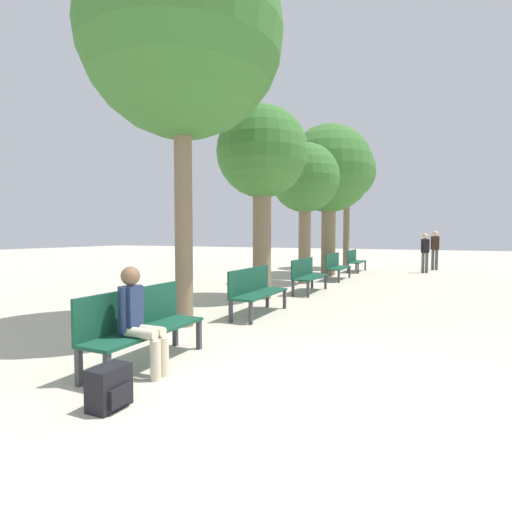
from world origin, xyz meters
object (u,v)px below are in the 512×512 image
object	(u,v)px
bench_row_1	(255,288)
bench_row_3	(336,265)
tree_row_4	(347,172)
bench_row_0	(140,322)
pedestrian_near	(425,250)
tree_row_0	(182,36)
tree_row_2	(305,180)
person_seated	(139,317)
bench_row_2	(307,273)
tree_row_3	(329,170)
tree_row_1	(262,156)
bench_row_4	(355,259)
backpack	(110,388)
pedestrian_mid	(435,248)

from	to	relation	value
bench_row_1	bench_row_3	world-z (taller)	same
bench_row_1	tree_row_4	distance (m)	12.18
bench_row_0	pedestrian_near	size ratio (longest dim) A/B	1.09
tree_row_0	tree_row_2	world-z (taller)	tree_row_0
tree_row_0	person_seated	world-z (taller)	tree_row_0
tree_row_2	tree_row_4	bearing A→B (deg)	90.00
bench_row_2	tree_row_4	world-z (taller)	tree_row_4
tree_row_2	bench_row_2	bearing A→B (deg)	-70.29
bench_row_3	tree_row_4	bearing A→B (deg)	98.20
tree_row_2	tree_row_3	xyz separation A→B (m)	(0.00, 2.98, 0.74)
bench_row_0	tree_row_0	bearing A→B (deg)	110.04
bench_row_0	tree_row_1	world-z (taller)	tree_row_1
bench_row_4	tree_row_4	bearing A→B (deg)	114.51
bench_row_2	bench_row_4	size ratio (longest dim) A/B	1.00
backpack	pedestrian_mid	xyz separation A→B (m)	(2.47, 16.69, 0.81)
bench_row_0	backpack	xyz separation A→B (m)	(0.60, -1.10, -0.33)
tree_row_3	pedestrian_mid	distance (m)	6.30
bench_row_0	backpack	bearing A→B (deg)	-61.42
backpack	bench_row_2	bearing A→B (deg)	94.43
tree_row_4	pedestrian_mid	world-z (taller)	tree_row_4
bench_row_2	tree_row_1	world-z (taller)	tree_row_1
bench_row_1	tree_row_3	xyz separation A→B (m)	(-0.70, 8.27, 3.55)
bench_row_4	tree_row_3	size ratio (longest dim) A/B	0.30
backpack	tree_row_3	bearing A→B (deg)	95.85
tree_row_4	pedestrian_near	xyz separation A→B (m)	(3.43, -0.88, -3.52)
bench_row_1	tree_row_2	xyz separation A→B (m)	(-0.70, 5.28, 2.80)
pedestrian_mid	bench_row_3	bearing A→B (deg)	-118.67
bench_row_1	tree_row_0	world-z (taller)	tree_row_0
person_seated	tree_row_2	bearing A→B (deg)	96.02
tree_row_3	pedestrian_mid	world-z (taller)	tree_row_3
bench_row_1	tree_row_1	xyz separation A→B (m)	(-0.70, 1.89, 2.97)
bench_row_3	person_seated	bearing A→B (deg)	-88.67
tree_row_0	tree_row_4	xyz separation A→B (m)	(-0.00, 12.92, -0.46)
bench_row_0	tree_row_1	bearing A→B (deg)	97.65
tree_row_0	pedestrian_mid	bearing A→B (deg)	74.58
person_seated	backpack	distance (m)	1.00
tree_row_4	pedestrian_mid	xyz separation A→B (m)	(3.77, 0.75, -3.44)
bench_row_4	tree_row_3	world-z (taller)	tree_row_3
pedestrian_near	pedestrian_mid	size ratio (longest dim) A/B	0.93
bench_row_0	bench_row_3	size ratio (longest dim) A/B	1.00
bench_row_3	tree_row_4	xyz separation A→B (m)	(-0.70, 4.86, 3.92)
backpack	bench_row_0	bearing A→B (deg)	118.58
bench_row_4	tree_row_0	bearing A→B (deg)	-93.52
tree_row_2	pedestrian_mid	bearing A→B (deg)	61.64
tree_row_1	person_seated	distance (m)	6.26
bench_row_4	pedestrian_near	distance (m)	2.83
tree_row_1	backpack	world-z (taller)	tree_row_1
tree_row_4	person_seated	bearing A→B (deg)	-86.45
bench_row_1	backpack	distance (m)	4.48
tree_row_4	pedestrian_near	bearing A→B (deg)	-14.46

